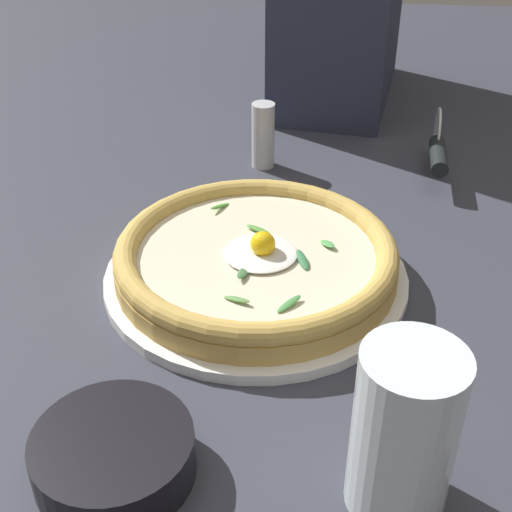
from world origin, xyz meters
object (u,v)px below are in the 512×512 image
Objects in this scene: drinking_glass at (402,443)px; pizza_cutter at (438,149)px; pepper_shaker at (264,135)px; side_bowl at (114,455)px; pizza at (256,256)px.

pizza_cutter is at bearing 80.80° from drinking_glass.
pizza_cutter is 1.63× the size of pepper_shaker.
pepper_shaker is (0.06, 0.54, 0.03)m from side_bowl.
drinking_glass is 1.51× the size of pepper_shaker.
pepper_shaker reaches higher than pizza.
drinking_glass is at bearing -74.73° from pepper_shaker.
pepper_shaker reaches higher than pizza_cutter.
pepper_shaker is at bearing 93.73° from pizza.
drinking_glass is (0.21, -0.00, 0.04)m from side_bowl.
drinking_glass reaches higher than pizza.
side_bowl is 0.22m from drinking_glass.
side_bowl is 0.84× the size of pizza_cutter.
pepper_shaker reaches higher than side_bowl.
drinking_glass reaches higher than pizza_cutter.
pizza_cutter reaches higher than side_bowl.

